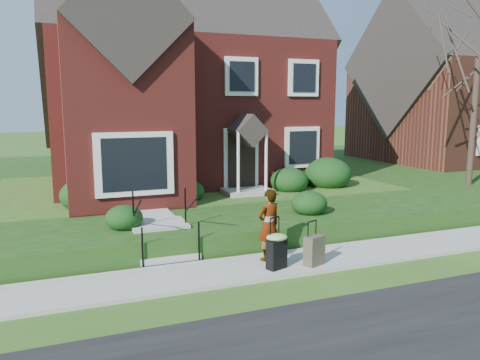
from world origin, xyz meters
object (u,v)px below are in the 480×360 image
suitcase_olive (314,250)px  woman (269,225)px  front_steps (162,235)px  suitcase_black (277,249)px

suitcase_olive → woman: bearing=118.2°
woman → suitcase_olive: 1.18m
woman → front_steps: bearing=-51.1°
front_steps → suitcase_olive: (2.97, -2.26, -0.06)m
suitcase_black → suitcase_olive: size_ratio=1.14×
front_steps → woman: (2.16, -1.57, 0.44)m
woman → suitcase_black: woman is taller
front_steps → woman: 2.70m
front_steps → woman: size_ratio=1.21×
front_steps → suitcase_olive: size_ratio=2.00×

